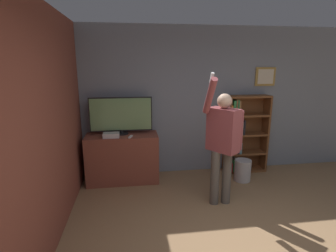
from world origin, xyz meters
name	(u,v)px	position (x,y,z in m)	size (l,w,h in m)	color
wall_back	(198,101)	(0.00, 2.81, 1.35)	(6.26, 0.09, 2.70)	gray
wall_side_brick	(56,121)	(-2.16, 1.39, 1.35)	(0.06, 4.38, 2.70)	brown
tv_ledge	(123,158)	(-1.42, 2.49, 0.42)	(1.23, 0.52, 0.84)	brown
television	(121,115)	(-1.42, 2.55, 1.18)	(1.06, 0.22, 0.64)	black
game_console	(111,135)	(-1.59, 2.37, 0.88)	(0.27, 0.17, 0.08)	silver
remote_loose	(130,137)	(-1.27, 2.32, 0.85)	(0.08, 0.14, 0.02)	white
bookshelf	(242,134)	(0.82, 2.63, 0.73)	(0.80, 0.28, 1.47)	brown
person	(223,139)	(0.03, 1.50, 1.00)	(0.58, 0.56, 1.93)	#56514C
waste_bin	(243,170)	(0.68, 2.20, 0.19)	(0.29, 0.29, 0.38)	#B7B7BC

